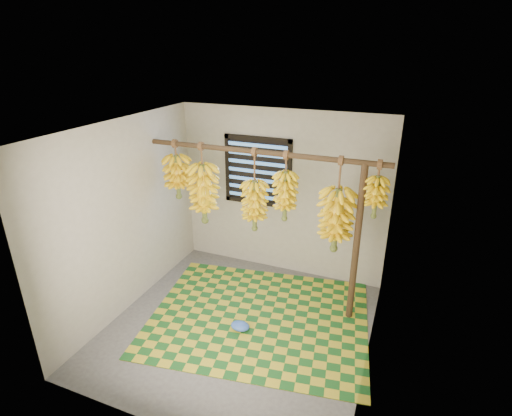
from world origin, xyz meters
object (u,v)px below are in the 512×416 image
at_px(woven_mat, 259,317).
at_px(banana_bunch_a, 178,177).
at_px(banana_bunch_f, 376,197).
at_px(banana_bunch_c, 255,206).
at_px(banana_bunch_e, 336,220).
at_px(support_post, 356,246).
at_px(banana_bunch_b, 204,194).
at_px(plastic_bag, 240,326).
at_px(banana_bunch_d, 285,196).

bearing_deg(woven_mat, banana_bunch_a, 161.70).
relative_size(woven_mat, banana_bunch_f, 3.98).
height_order(banana_bunch_a, banana_bunch_f, same).
height_order(banana_bunch_c, banana_bunch_e, same).
bearing_deg(support_post, woven_mat, -157.10).
xyz_separation_m(banana_bunch_a, banana_bunch_b, (0.38, 0.00, -0.19)).
bearing_deg(banana_bunch_c, banana_bunch_f, 0.00).
xyz_separation_m(support_post, banana_bunch_b, (-2.00, 0.00, 0.37)).
height_order(banana_bunch_b, banana_bunch_c, same).
bearing_deg(banana_bunch_e, woven_mat, -150.65).
xyz_separation_m(banana_bunch_b, banana_bunch_f, (2.15, 0.00, 0.26)).
xyz_separation_m(plastic_bag, banana_bunch_e, (0.90, 0.75, 1.23)).
bearing_deg(woven_mat, banana_bunch_d, 70.39).
height_order(support_post, plastic_bag, support_post).
distance_m(woven_mat, banana_bunch_d, 1.56).
bearing_deg(plastic_bag, banana_bunch_b, 138.05).
bearing_deg(banana_bunch_e, banana_bunch_a, -180.00).
distance_m(plastic_bag, banana_bunch_f, 2.18).
distance_m(plastic_bag, banana_bunch_a, 2.07).
distance_m(support_post, banana_bunch_c, 1.32).
xyz_separation_m(banana_bunch_c, banana_bunch_f, (1.43, 0.00, 0.32)).
relative_size(banana_bunch_d, banana_bunch_e, 0.75).
xyz_separation_m(support_post, woven_mat, (-1.04, -0.44, -0.99)).
xyz_separation_m(banana_bunch_e, banana_bunch_f, (0.41, 0.00, 0.35)).
xyz_separation_m(banana_bunch_a, banana_bunch_d, (1.49, 0.00, -0.06)).
distance_m(plastic_bag, banana_bunch_c, 1.47).
relative_size(woven_mat, banana_bunch_b, 2.46).
distance_m(banana_bunch_e, banana_bunch_f, 0.54).
distance_m(plastic_bag, banana_bunch_e, 1.70).
bearing_deg(plastic_bag, banana_bunch_f, 29.67).
height_order(banana_bunch_b, banana_bunch_d, same).
xyz_separation_m(banana_bunch_c, banana_bunch_e, (1.02, 0.00, -0.03)).
height_order(support_post, banana_bunch_a, banana_bunch_a).
xyz_separation_m(support_post, plastic_bag, (-1.16, -0.75, -0.94)).
bearing_deg(banana_bunch_d, plastic_bag, -110.32).
height_order(plastic_bag, banana_bunch_c, banana_bunch_c).
distance_m(banana_bunch_d, banana_bunch_f, 1.05).
bearing_deg(banana_bunch_f, banana_bunch_e, 180.00).
height_order(banana_bunch_a, banana_bunch_e, same).
xyz_separation_m(support_post, banana_bunch_c, (-1.28, 0.00, 0.31)).
bearing_deg(banana_bunch_c, banana_bunch_e, 0.00).
xyz_separation_m(woven_mat, banana_bunch_d, (0.16, 0.44, 1.49)).
height_order(banana_bunch_a, banana_bunch_c, same).
relative_size(support_post, banana_bunch_e, 1.73).
bearing_deg(banana_bunch_a, plastic_bag, -31.68).
relative_size(banana_bunch_a, banana_bunch_e, 0.68).
bearing_deg(plastic_bag, banana_bunch_a, 148.32).
height_order(banana_bunch_d, banana_bunch_f, same).
xyz_separation_m(banana_bunch_d, banana_bunch_f, (1.04, 0.00, 0.14)).
xyz_separation_m(woven_mat, banana_bunch_a, (-1.33, 0.44, 1.55)).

